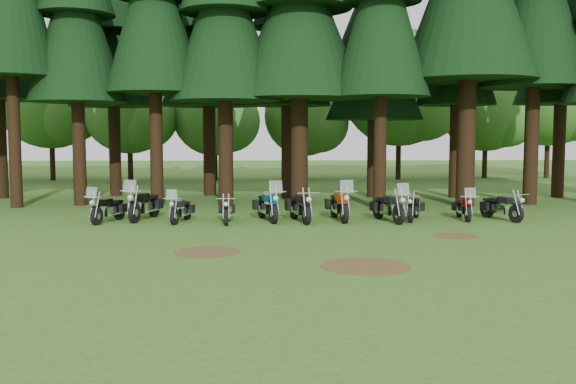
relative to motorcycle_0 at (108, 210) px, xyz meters
name	(u,v)px	position (x,y,z in m)	size (l,w,h in m)	color
ground	(313,239)	(7.13, -4.04, -0.46)	(120.00, 120.00, 0.00)	#2F5D1A
pine_back_1	(111,5)	(-2.13, 10.31, 9.25)	(4.52, 4.52, 16.22)	black
pine_back_2	(208,5)	(2.75, 10.37, 9.30)	(4.85, 4.85, 16.30)	black
pine_back_3	(287,1)	(6.76, 8.91, 9.24)	(4.35, 4.35, 16.20)	black
pine_back_4	(375,33)	(11.16, 9.21, 7.79)	(4.94, 4.94, 13.78)	black
pine_back_5	(458,0)	(15.20, 8.82, 9.32)	(3.94, 3.94, 16.33)	black
decid_1	(54,96)	(-8.86, 21.73, 5.38)	(7.91, 7.69, 9.88)	black
decid_2	(133,108)	(-3.31, 20.74, 4.50)	(6.72, 6.53, 8.40)	black
decid_3	(218,115)	(2.41, 21.10, 4.06)	(6.12, 5.95, 7.65)	black
decid_4	(309,118)	(8.71, 22.29, 3.91)	(5.93, 5.76, 7.41)	black
decid_5	(405,91)	(15.42, 21.68, 5.78)	(8.45, 8.21, 10.56)	black
decid_6	(491,106)	(21.98, 22.97, 4.75)	(7.06, 6.86, 8.82)	black
decid_7	(556,92)	(26.59, 22.79, 5.77)	(8.44, 8.20, 10.55)	black
dirt_patch_0	(207,252)	(4.13, -6.04, -0.45)	(1.80, 1.80, 0.01)	#4C3D1E
dirt_patch_1	(455,236)	(11.63, -3.54, -0.45)	(1.40, 1.40, 0.01)	#4C3D1E
dirt_patch_2	(366,266)	(8.13, -8.04, -0.45)	(2.20, 2.20, 0.01)	#4C3D1E
motorcycle_0	(108,210)	(0.00, 0.00, 0.00)	(0.92, 2.14, 1.36)	black
motorcycle_1	(144,206)	(1.18, 0.64, 0.07)	(0.90, 2.50, 1.58)	black
motorcycle_2	(181,211)	(2.63, -0.06, -0.03)	(0.66, 2.03, 1.28)	black
motorcycle_3	(227,211)	(4.29, -0.25, -0.03)	(0.32, 2.04, 0.83)	black
motorcycle_4	(267,207)	(5.76, 0.26, 0.07)	(0.92, 2.48, 1.57)	black
motorcycle_5	(300,208)	(6.95, 0.00, 0.04)	(0.67, 2.37, 0.98)	black
motorcycle_6	(339,206)	(8.42, 0.28, 0.07)	(0.60, 2.52, 1.58)	black
motorcycle_7	(388,208)	(10.17, -0.13, 0.04)	(0.93, 2.35, 1.49)	black
motorcycle_8	(414,209)	(11.19, 0.25, -0.02)	(0.87, 1.99, 0.85)	black
motorcycle_9	(464,208)	(13.09, 0.33, -0.03)	(0.44, 2.03, 1.28)	black
motorcycle_10	(501,208)	(14.43, 0.14, 0.00)	(0.93, 2.08, 0.89)	black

